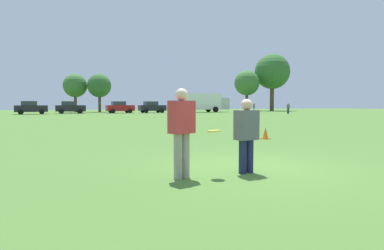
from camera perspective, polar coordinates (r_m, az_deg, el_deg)
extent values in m
plane|color=#47702D|center=(7.85, 9.51, -7.05)|extent=(159.36, 159.36, 0.00)
cylinder|color=gray|center=(6.50, -2.38, -5.31)|extent=(0.17, 0.17, 0.88)
cylinder|color=gray|center=(6.62, -1.14, -5.15)|extent=(0.17, 0.17, 0.88)
cube|color=red|center=(6.49, -1.76, 1.35)|extent=(0.55, 0.44, 0.63)
sphere|color=beige|center=(6.48, -1.77, 5.14)|extent=(0.24, 0.24, 0.24)
cylinder|color=#1E234C|center=(7.22, 9.68, -5.19)|extent=(0.16, 0.16, 0.70)
cylinder|color=#1E234C|center=(7.10, 8.54, -5.31)|extent=(0.16, 0.16, 0.70)
cube|color=#595960|center=(7.09, 9.17, 0.01)|extent=(0.51, 0.35, 0.62)
sphere|color=#D8AD8C|center=(7.08, 9.20, 3.40)|extent=(0.24, 0.24, 0.24)
cylinder|color=yellow|center=(6.69, 3.74, -1.01)|extent=(0.27, 0.27, 0.05)
cube|color=#D8590C|center=(14.24, 12.27, -2.25)|extent=(0.32, 0.32, 0.03)
cone|color=orange|center=(14.22, 12.29, -1.28)|extent=(0.24, 0.24, 0.45)
cube|color=black|center=(51.87, -25.47, 2.51)|extent=(4.32, 2.11, 0.90)
cube|color=#2D333D|center=(51.87, -25.77, 3.30)|extent=(2.12, 1.78, 0.64)
cylinder|color=black|center=(52.86, -24.03, 2.08)|extent=(0.67, 0.27, 0.66)
cylinder|color=black|center=(50.87, -24.01, 2.03)|extent=(0.67, 0.27, 0.66)
cylinder|color=black|center=(52.91, -26.85, 2.00)|extent=(0.67, 0.27, 0.66)
cylinder|color=black|center=(50.92, -26.95, 1.95)|extent=(0.67, 0.27, 0.66)
cube|color=black|center=(53.29, -19.82, 2.67)|extent=(4.32, 2.11, 0.90)
cube|color=#2D333D|center=(53.26, -20.10, 3.44)|extent=(2.12, 1.78, 0.64)
cylinder|color=black|center=(54.41, -18.52, 2.24)|extent=(0.67, 0.27, 0.66)
cylinder|color=black|center=(52.42, -18.30, 2.20)|extent=(0.67, 0.27, 0.66)
cylinder|color=black|center=(54.21, -21.26, 2.17)|extent=(0.67, 0.27, 0.66)
cylinder|color=black|center=(52.21, -21.14, 2.13)|extent=(0.67, 0.27, 0.66)
cube|color=maroon|center=(53.65, -12.02, 2.81)|extent=(4.32, 2.11, 0.90)
cube|color=#2D333D|center=(53.59, -12.29, 3.57)|extent=(2.12, 1.78, 0.64)
cylinder|color=black|center=(54.92, -10.91, 2.37)|extent=(0.67, 0.27, 0.66)
cylinder|color=black|center=(52.98, -10.41, 2.33)|extent=(0.67, 0.27, 0.66)
cylinder|color=black|center=(54.38, -13.58, 2.32)|extent=(0.67, 0.27, 0.66)
cylinder|color=black|center=(52.41, -13.17, 2.28)|extent=(0.67, 0.27, 0.66)
cube|color=black|center=(54.46, -6.72, 2.87)|extent=(4.32, 2.11, 0.90)
cube|color=#2D333D|center=(54.38, -6.97, 3.63)|extent=(2.12, 1.78, 0.64)
cylinder|color=black|center=(55.82, -5.75, 2.43)|extent=(0.67, 0.27, 0.66)
cylinder|color=black|center=(53.93, -5.07, 2.40)|extent=(0.67, 0.27, 0.66)
cylinder|color=black|center=(55.04, -8.32, 2.40)|extent=(0.67, 0.27, 0.66)
cylinder|color=black|center=(53.13, -7.73, 2.36)|extent=(0.67, 0.27, 0.66)
cube|color=white|center=(57.85, 1.44, 3.98)|extent=(6.97, 3.00, 2.70)
cube|color=#B2B2B7|center=(59.79, 5.07, 3.62)|extent=(1.97, 2.43, 2.00)
cylinder|color=black|center=(60.07, 2.77, 2.67)|extent=(0.98, 0.35, 0.96)
cylinder|color=black|center=(57.64, 4.01, 2.63)|extent=(0.98, 0.35, 0.96)
cylinder|color=black|center=(58.19, -1.11, 2.65)|extent=(0.98, 0.35, 0.96)
cylinder|color=black|center=(55.68, 0.00, 2.60)|extent=(0.98, 0.35, 0.96)
cylinder|color=#1E234C|center=(51.79, 15.82, 2.29)|extent=(0.15, 0.15, 0.77)
cylinder|color=#1E234C|center=(51.79, 16.00, 2.29)|extent=(0.15, 0.15, 0.77)
cube|color=#595960|center=(51.78, 15.92, 3.02)|extent=(0.48, 0.45, 0.55)
sphere|color=#8C664C|center=(51.78, 15.93, 3.43)|extent=(0.21, 0.21, 0.21)
cylinder|color=gray|center=(48.94, 10.41, 2.33)|extent=(0.16, 0.16, 0.83)
cylinder|color=gray|center=(48.77, 10.41, 2.33)|extent=(0.16, 0.16, 0.83)
cube|color=#595960|center=(48.85, 10.42, 3.16)|extent=(0.45, 0.52, 0.59)
sphere|color=beige|center=(48.85, 10.43, 3.64)|extent=(0.23, 0.23, 0.23)
cylinder|color=brown|center=(63.54, -19.05, 3.41)|extent=(0.48, 0.48, 2.91)
sphere|color=#3D7033|center=(63.62, -19.11, 6.31)|extent=(4.16, 4.16, 4.16)
cylinder|color=brown|center=(61.68, -15.31, 3.46)|extent=(0.48, 0.48, 2.88)
sphere|color=#33662D|center=(61.76, -15.36, 6.42)|extent=(4.12, 4.12, 4.12)
cylinder|color=brown|center=(68.99, 9.20, 3.80)|extent=(0.58, 0.58, 3.50)
sphere|color=#3D7033|center=(69.11, 9.23, 7.01)|extent=(5.00, 5.00, 5.00)
cylinder|color=brown|center=(72.15, 13.33, 4.35)|extent=(0.84, 0.84, 5.04)
sphere|color=#33662D|center=(72.45, 13.39, 8.77)|extent=(7.20, 7.20, 7.20)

